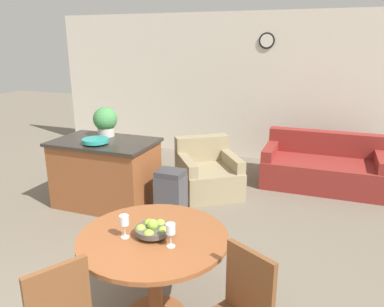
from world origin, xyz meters
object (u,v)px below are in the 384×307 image
at_px(dining_table, 154,255).
at_px(potted_plant, 105,121).
at_px(teal_bowl, 95,141).
at_px(armchair, 208,174).
at_px(kitchen_island, 106,173).
at_px(trash_bin, 171,194).
at_px(wine_glass_right, 171,230).
at_px(wine_glass_left, 124,221).
at_px(couch, 322,168).
at_px(fruit_bowl, 153,229).

height_order(dining_table, potted_plant, potted_plant).
bearing_deg(teal_bowl, dining_table, -44.87).
bearing_deg(armchair, potted_plant, 173.33).
xyz_separation_m(kitchen_island, teal_bowl, (0.00, -0.19, 0.50)).
distance_m(kitchen_island, trash_bin, 1.00).
xyz_separation_m(dining_table, wine_glass_right, (0.19, -0.09, 0.31)).
bearing_deg(wine_glass_left, dining_table, 27.42).
relative_size(kitchen_island, couch, 0.76).
height_order(potted_plant, armchair, potted_plant).
relative_size(wine_glass_right, teal_bowl, 0.54).
relative_size(wine_glass_right, potted_plant, 0.45).
distance_m(wine_glass_right, trash_bin, 2.09).
distance_m(teal_bowl, couch, 3.47).
bearing_deg(potted_plant, teal_bowl, -74.78).
relative_size(trash_bin, armchair, 0.51).
distance_m(teal_bowl, potted_plant, 0.47).
bearing_deg(potted_plant, armchair, 28.91).
height_order(wine_glass_right, teal_bowl, teal_bowl).
bearing_deg(armchair, fruit_bowl, -115.92).
distance_m(wine_glass_left, armchair, 2.90).
relative_size(dining_table, armchair, 0.94).
bearing_deg(dining_table, teal_bowl, 135.13).
bearing_deg(wine_glass_right, kitchen_island, 133.73).
xyz_separation_m(kitchen_island, potted_plant, (-0.11, 0.23, 0.67)).
relative_size(fruit_bowl, kitchen_island, 0.20).
height_order(kitchen_island, armchair, kitchen_island).
relative_size(wine_glass_left, wine_glass_right, 1.00).
height_order(trash_bin, armchair, armchair).
height_order(wine_glass_left, armchair, wine_glass_left).
xyz_separation_m(fruit_bowl, wine_glass_right, (0.19, -0.10, 0.08)).
height_order(trash_bin, couch, couch).
bearing_deg(teal_bowl, potted_plant, 105.22).
height_order(potted_plant, couch, potted_plant).
height_order(fruit_bowl, trash_bin, fruit_bowl).
xyz_separation_m(trash_bin, couch, (1.76, 1.89, -0.04)).
xyz_separation_m(wine_glass_right, teal_bowl, (-1.80, 1.70, 0.07)).
bearing_deg(kitchen_island, wine_glass_left, -52.91).
height_order(dining_table, armchair, armchair).
xyz_separation_m(wine_glass_left, armchair, (-0.28, 2.82, -0.62)).
bearing_deg(potted_plant, dining_table, -49.52).
xyz_separation_m(fruit_bowl, teal_bowl, (-1.61, 1.60, 0.15)).
height_order(fruit_bowl, couch, fruit_bowl).
bearing_deg(dining_table, fruit_bowl, 147.66).
distance_m(potted_plant, trash_bin, 1.40).
distance_m(fruit_bowl, kitchen_island, 2.44).
xyz_separation_m(wine_glass_left, teal_bowl, (-1.43, 1.70, 0.07)).
bearing_deg(wine_glass_right, teal_bowl, 136.66).
relative_size(wine_glass_left, teal_bowl, 0.54).
height_order(dining_table, fruit_bowl, fruit_bowl).
xyz_separation_m(teal_bowl, armchair, (1.15, 1.12, -0.69)).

